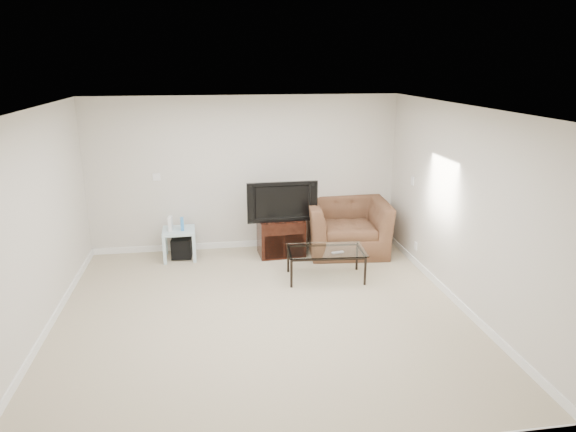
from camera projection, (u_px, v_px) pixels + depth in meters
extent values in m
plane|color=tan|center=(263.00, 316.00, 6.30)|extent=(5.00, 5.00, 0.00)
plane|color=white|center=(260.00, 109.00, 5.58)|extent=(5.00, 5.00, 0.00)
cube|color=silver|center=(245.00, 174.00, 8.31)|extent=(5.00, 0.02, 2.50)
cube|color=silver|center=(33.00, 229.00, 5.57)|extent=(0.02, 5.00, 2.50)
cube|color=silver|center=(463.00, 209.00, 6.31)|extent=(0.02, 5.00, 2.50)
cube|color=white|center=(157.00, 177.00, 8.09)|extent=(0.12, 0.02, 0.12)
cube|color=white|center=(413.00, 181.00, 7.82)|extent=(0.02, 0.09, 0.13)
cube|color=white|center=(416.00, 246.00, 7.81)|extent=(0.02, 0.08, 0.12)
cube|color=black|center=(281.00, 226.00, 8.14)|extent=(0.43, 0.31, 0.06)
imported|color=black|center=(281.00, 200.00, 8.03)|extent=(1.03, 0.23, 0.64)
cube|color=black|center=(182.00, 247.00, 8.13)|extent=(0.33, 0.33, 0.31)
cube|color=white|center=(170.00, 224.00, 7.94)|extent=(0.06, 0.16, 0.22)
cube|color=#337FCC|center=(182.00, 224.00, 7.98)|extent=(0.06, 0.14, 0.19)
imported|color=#4F2F22|center=(347.00, 218.00, 8.31)|extent=(1.37, 0.96, 1.13)
cube|color=#B2B2B7|center=(338.00, 252.00, 7.14)|extent=(0.18, 0.08, 0.02)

